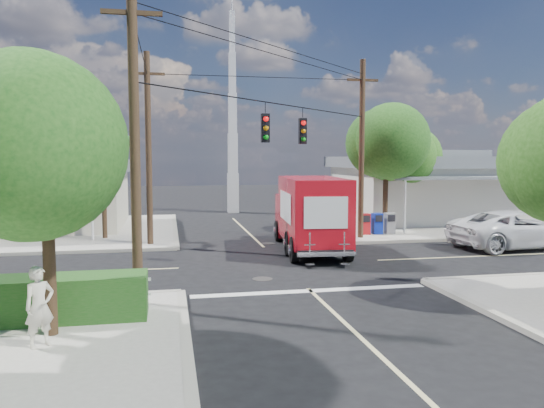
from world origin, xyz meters
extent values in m
plane|color=black|center=(0.00, 0.00, 0.00)|extent=(120.00, 120.00, 0.00)
cube|color=#9D988E|center=(11.00, 11.00, 0.07)|extent=(14.00, 14.00, 0.14)
cube|color=#A39E90|center=(4.00, 11.00, 0.07)|extent=(0.25, 14.00, 0.14)
cube|color=#A39E90|center=(11.00, 4.00, 0.07)|extent=(14.00, 0.25, 0.14)
cube|color=#9D988E|center=(-11.00, 11.00, 0.07)|extent=(14.00, 14.00, 0.14)
cube|color=#A39E90|center=(-4.00, 11.00, 0.07)|extent=(0.25, 14.00, 0.14)
cube|color=#A39E90|center=(-11.00, 4.00, 0.07)|extent=(14.00, 0.25, 0.14)
cube|color=#A39E90|center=(-4.00, -11.00, 0.07)|extent=(0.25, 14.00, 0.14)
cube|color=beige|center=(0.00, 10.00, 0.01)|extent=(0.12, 12.00, 0.01)
cube|color=beige|center=(0.00, -10.00, 0.01)|extent=(0.12, 12.00, 0.01)
cube|color=beige|center=(10.00, 0.00, 0.01)|extent=(12.00, 0.12, 0.01)
cube|color=beige|center=(-10.00, 0.00, 0.01)|extent=(12.00, 0.12, 0.01)
cube|color=silver|center=(0.00, -4.30, 0.01)|extent=(7.50, 0.40, 0.01)
cube|color=beige|center=(12.50, 12.00, 1.84)|extent=(11.00, 8.00, 3.40)
cube|color=slate|center=(12.50, 12.00, 3.89)|extent=(11.80, 8.80, 0.70)
cube|color=slate|center=(12.50, 12.00, 4.39)|extent=(6.05, 4.40, 0.50)
cube|color=slate|center=(12.50, 7.10, 3.04)|extent=(9.90, 1.80, 0.15)
cylinder|color=silver|center=(8.10, 6.30, 1.59)|extent=(0.12, 0.12, 2.90)
cube|color=beige|center=(-12.00, 12.50, 1.74)|extent=(10.00, 8.00, 3.20)
cube|color=slate|center=(-12.00, 12.50, 3.69)|extent=(10.80, 8.80, 0.70)
cube|color=slate|center=(-12.00, 12.50, 4.19)|extent=(5.50, 4.40, 0.50)
cube|color=slate|center=(-12.00, 7.60, 2.84)|extent=(9.00, 1.80, 0.15)
cylinder|color=silver|center=(-8.00, 6.80, 1.49)|extent=(0.12, 0.12, 2.70)
cube|color=silver|center=(0.50, 20.00, 1.50)|extent=(0.80, 0.80, 3.00)
cube|color=silver|center=(0.50, 20.00, 4.50)|extent=(0.70, 0.70, 3.00)
cube|color=silver|center=(0.50, 20.00, 7.50)|extent=(0.60, 0.60, 3.00)
cube|color=silver|center=(0.50, 20.00, 10.50)|extent=(0.50, 0.50, 3.00)
cube|color=silver|center=(0.50, 20.00, 13.50)|extent=(0.40, 0.40, 3.00)
cylinder|color=#422D1C|center=(-7.00, -7.50, 2.00)|extent=(0.28, 0.28, 3.71)
sphere|color=#194B15|center=(-7.00, -7.50, 4.32)|extent=(3.71, 3.71, 3.71)
sphere|color=#194B15|center=(-7.40, -7.30, 4.55)|extent=(3.02, 3.02, 3.02)
sphere|color=#194B15|center=(-6.65, -7.80, 4.20)|extent=(3.25, 3.25, 3.25)
cylinder|color=#422D1C|center=(7.20, 6.80, 2.19)|extent=(0.28, 0.28, 4.10)
sphere|color=#194B15|center=(7.20, 6.80, 4.75)|extent=(4.10, 4.10, 4.10)
sphere|color=#194B15|center=(6.80, 7.00, 5.00)|extent=(3.33, 3.33, 3.33)
sphere|color=#194B15|center=(7.55, 6.50, 4.62)|extent=(3.58, 3.58, 3.58)
cylinder|color=#422D1C|center=(9.80, 9.00, 1.93)|extent=(0.28, 0.28, 3.58)
sphere|color=#255815|center=(9.80, 9.00, 4.17)|extent=(3.58, 3.58, 3.58)
sphere|color=#255815|center=(9.40, 9.20, 4.40)|extent=(2.91, 2.91, 2.91)
sphere|color=#255815|center=(10.15, 8.70, 4.06)|extent=(3.14, 3.14, 3.14)
cylinder|color=#422D1C|center=(-7.50, 7.50, 2.64)|extent=(0.24, 0.24, 5.00)
cone|color=#205F25|center=(-6.60, 7.50, 5.24)|extent=(0.50, 2.06, 0.98)
cone|color=#205F25|center=(-6.94, 8.20, 5.24)|extent=(1.92, 1.68, 0.98)
cone|color=#205F25|center=(-7.70, 8.38, 5.24)|extent=(2.12, 0.95, 0.98)
cone|color=#205F25|center=(-8.31, 7.89, 5.24)|extent=(1.34, 2.07, 0.98)
cone|color=#205F25|center=(-8.31, 7.11, 5.24)|extent=(1.34, 2.07, 0.98)
cone|color=#205F25|center=(-7.70, 6.62, 5.24)|extent=(2.12, 0.95, 0.98)
cone|color=#205F25|center=(-6.94, 6.80, 5.24)|extent=(1.92, 1.68, 0.98)
cylinder|color=#422D1C|center=(-9.50, 9.00, 2.44)|extent=(0.24, 0.24, 4.60)
cone|color=#205F25|center=(-8.60, 9.00, 4.84)|extent=(0.50, 2.06, 0.98)
cone|color=#205F25|center=(-8.94, 9.70, 4.84)|extent=(1.92, 1.68, 0.98)
cone|color=#205F25|center=(-9.70, 9.88, 4.84)|extent=(2.12, 0.95, 0.98)
cone|color=#205F25|center=(-10.31, 9.39, 4.84)|extent=(1.34, 2.07, 0.98)
cone|color=#205F25|center=(-10.31, 8.61, 4.84)|extent=(1.34, 2.07, 0.98)
cone|color=#205F25|center=(-9.70, 8.12, 4.84)|extent=(2.12, 0.95, 0.98)
cone|color=#205F25|center=(-8.94, 8.30, 4.84)|extent=(1.92, 1.68, 0.98)
cylinder|color=#473321|center=(-5.20, -5.20, 4.50)|extent=(0.28, 0.28, 9.00)
cube|color=#473321|center=(-5.20, -5.20, 8.00)|extent=(1.60, 0.12, 0.12)
cylinder|color=#473321|center=(5.20, 5.20, 4.50)|extent=(0.28, 0.28, 9.00)
cube|color=#473321|center=(5.20, 5.20, 8.00)|extent=(1.60, 0.12, 0.12)
cylinder|color=#473321|center=(-5.20, 5.20, 4.50)|extent=(0.28, 0.28, 9.00)
cube|color=#473321|center=(-5.20, 5.20, 8.00)|extent=(1.60, 0.12, 0.12)
cylinder|color=black|center=(0.00, 0.00, 6.20)|extent=(10.43, 10.43, 0.04)
cube|color=black|center=(-0.80, -0.80, 5.25)|extent=(0.30, 0.24, 1.05)
sphere|color=red|center=(-0.80, -0.94, 5.58)|extent=(0.20, 0.20, 0.20)
cube|color=black|center=(1.10, 1.10, 5.25)|extent=(0.30, 0.24, 1.05)
sphere|color=red|center=(1.10, 0.96, 5.58)|extent=(0.20, 0.20, 0.20)
cube|color=silver|center=(-7.80, -5.60, 0.49)|extent=(5.94, 0.05, 0.08)
cube|color=silver|center=(-7.80, -5.60, 0.89)|extent=(5.94, 0.05, 0.08)
cube|color=silver|center=(-5.00, -5.60, 0.64)|extent=(0.09, 0.06, 1.00)
cube|color=#194B14|center=(-8.00, -6.40, 0.69)|extent=(6.20, 1.20, 1.10)
cube|color=#AD1318|center=(5.80, 6.20, 0.69)|extent=(0.50, 0.50, 1.10)
cube|color=#0D2394|center=(6.50, 6.20, 0.69)|extent=(0.50, 0.50, 1.10)
cube|color=slate|center=(7.20, 6.20, 0.69)|extent=(0.50, 0.50, 1.10)
cube|color=black|center=(1.87, 2.81, 0.52)|extent=(2.83, 7.54, 0.24)
cube|color=red|center=(2.13, 5.68, 1.28)|extent=(2.40, 1.80, 2.08)
cube|color=black|center=(2.19, 6.34, 1.65)|extent=(2.00, 0.41, 0.90)
cube|color=silver|center=(2.21, 6.53, 0.61)|extent=(2.18, 0.31, 0.33)
cube|color=red|center=(1.80, 1.96, 1.94)|extent=(2.84, 5.67, 2.74)
cube|color=white|center=(2.99, 1.85, 2.08)|extent=(0.32, 3.39, 1.23)
cube|color=white|center=(0.60, 2.07, 2.08)|extent=(0.32, 3.39, 1.23)
cube|color=white|center=(1.55, -0.79, 2.08)|extent=(1.70, 0.17, 1.23)
cube|color=silver|center=(1.54, -0.91, 0.52)|extent=(2.28, 0.44, 0.17)
cube|color=silver|center=(0.87, -0.97, 0.90)|extent=(0.43, 0.09, 0.95)
cube|color=silver|center=(2.19, -1.09, 0.90)|extent=(0.43, 0.09, 0.95)
cylinder|color=black|center=(1.04, 5.64, 0.52)|extent=(0.39, 1.06, 1.04)
cylinder|color=black|center=(3.20, 5.44, 0.52)|extent=(0.39, 1.06, 1.04)
cylinder|color=black|center=(0.54, 0.17, 0.52)|extent=(0.39, 1.06, 1.04)
cylinder|color=black|center=(2.71, -0.02, 0.52)|extent=(0.39, 1.06, 1.04)
imported|color=silver|center=(11.41, 1.52, 0.87)|extent=(6.45, 3.35, 1.74)
imported|color=beige|center=(-7.06, -8.29, 1.01)|extent=(0.76, 0.72, 1.74)
camera|label=1|loc=(-4.32, -20.06, 4.17)|focal=35.00mm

